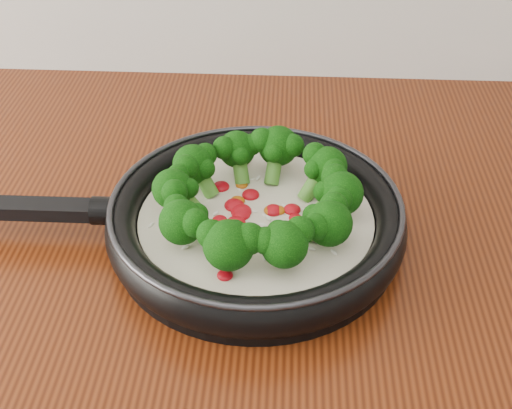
{
  "coord_description": "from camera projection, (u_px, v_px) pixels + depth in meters",
  "views": [
    {
      "loc": [
        0.02,
        0.51,
        1.39
      ],
      "look_at": [
        -0.01,
        1.08,
        0.95
      ],
      "focal_mm": 46.81,
      "sensor_mm": 36.0,
      "label": 1
    }
  ],
  "objects": [
    {
      "name": "skillet",
      "position": [
        254.0,
        216.0,
        0.73
      ],
      "size": [
        0.51,
        0.33,
        0.09
      ],
      "color": "black",
      "rests_on": "counter"
    }
  ]
}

